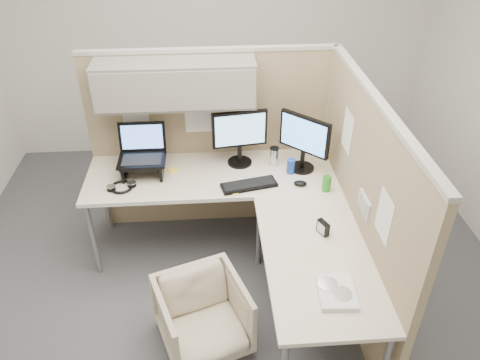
{
  "coord_description": "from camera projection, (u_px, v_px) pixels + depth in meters",
  "views": [
    {
      "loc": [
        -0.11,
        -2.59,
        2.78
      ],
      "look_at": [
        0.1,
        0.25,
        0.85
      ],
      "focal_mm": 35.0,
      "sensor_mm": 36.0,
      "label": 1
    }
  ],
  "objects": [
    {
      "name": "mouse",
      "position": [
        300.0,
        183.0,
        3.59
      ],
      "size": [
        0.11,
        0.08,
        0.04
      ],
      "primitive_type": "ellipsoid",
      "rotation": [
        0.0,
        0.0,
        -0.19
      ],
      "color": "black",
      "rests_on": "desk"
    },
    {
      "name": "desk",
      "position": [
        245.0,
        208.0,
        3.43
      ],
      "size": [
        2.0,
        1.98,
        0.73
      ],
      "color": "beige",
      "rests_on": "ground"
    },
    {
      "name": "office_chair",
      "position": [
        203.0,
        314.0,
        3.12
      ],
      "size": [
        0.7,
        0.67,
        0.57
      ],
      "primitive_type": "imported",
      "rotation": [
        0.0,
        0.0,
        0.34
      ],
      "color": "beige",
      "rests_on": "ground"
    },
    {
      "name": "sticky_note_c",
      "position": [
        174.0,
        171.0,
        3.76
      ],
      "size": [
        0.1,
        0.1,
        0.01
      ],
      "primitive_type": "cube",
      "rotation": [
        0.0,
        0.0,
        0.43
      ],
      "color": "yellow",
      "rests_on": "desk"
    },
    {
      "name": "partition_right",
      "position": [
        358.0,
        205.0,
        3.25
      ],
      "size": [
        0.07,
        2.03,
        1.63
      ],
      "color": "#9E8967",
      "rests_on": "ground"
    },
    {
      "name": "paper_stack",
      "position": [
        336.0,
        292.0,
        2.68
      ],
      "size": [
        0.23,
        0.28,
        0.03
      ],
      "rotation": [
        0.0,
        0.0,
        -0.06
      ],
      "color": "white",
      "rests_on": "desk"
    },
    {
      "name": "soda_can_silver",
      "position": [
        291.0,
        166.0,
        3.71
      ],
      "size": [
        0.07,
        0.07,
        0.12
      ],
      "primitive_type": "cylinder",
      "color": "#1E3FA5",
      "rests_on": "desk"
    },
    {
      "name": "headphones",
      "position": [
        122.0,
        187.0,
        3.55
      ],
      "size": [
        0.22,
        0.22,
        0.03
      ],
      "rotation": [
        0.0,
        0.0,
        0.26
      ],
      "color": "black",
      "rests_on": "desk"
    },
    {
      "name": "travel_mug",
      "position": [
        274.0,
        156.0,
        3.8
      ],
      "size": [
        0.07,
        0.07,
        0.16
      ],
      "color": "silver",
      "rests_on": "desk"
    },
    {
      "name": "partition_back",
      "position": [
        196.0,
        116.0,
        3.76
      ],
      "size": [
        2.0,
        0.36,
        1.63
      ],
      "color": "#9E8967",
      "rests_on": "ground"
    },
    {
      "name": "desk_clock",
      "position": [
        323.0,
        228.0,
        3.1
      ],
      "size": [
        0.07,
        0.1,
        0.1
      ],
      "rotation": [
        0.0,
        0.0,
        -1.13
      ],
      "color": "black",
      "rests_on": "desk"
    },
    {
      "name": "sticky_note_b",
      "position": [
        234.0,
        191.0,
        3.52
      ],
      "size": [
        0.09,
        0.09,
        0.01
      ],
      "primitive_type": "cube",
      "rotation": [
        0.0,
        0.0,
        -0.27
      ],
      "color": "yellow",
      "rests_on": "desk"
    },
    {
      "name": "ground",
      "position": [
        230.0,
        287.0,
        3.7
      ],
      "size": [
        4.5,
        4.5,
        0.0
      ],
      "primitive_type": "plane",
      "color": "#434349",
      "rests_on": "ground"
    },
    {
      "name": "monitor_left",
      "position": [
        240.0,
        134.0,
        3.71
      ],
      "size": [
        0.44,
        0.2,
        0.47
      ],
      "rotation": [
        0.0,
        0.0,
        0.14
      ],
      "color": "black",
      "rests_on": "desk"
    },
    {
      "name": "soda_can_green",
      "position": [
        327.0,
        184.0,
        3.51
      ],
      "size": [
        0.07,
        0.07,
        0.12
      ],
      "primitive_type": "cylinder",
      "color": "#268C1E",
      "rests_on": "desk"
    },
    {
      "name": "laptop_station",
      "position": [
        142.0,
        157.0,
        3.66
      ],
      "size": [
        0.37,
        0.31,
        0.38
      ],
      "color": "black",
      "rests_on": "desk"
    },
    {
      "name": "monitor_right",
      "position": [
        304.0,
        139.0,
        3.64
      ],
      "size": [
        0.34,
        0.33,
        0.47
      ],
      "rotation": [
        0.0,
        0.0,
        -0.78
      ],
      "color": "black",
      "rests_on": "desk"
    },
    {
      "name": "keyboard",
      "position": [
        249.0,
        185.0,
        3.58
      ],
      "size": [
        0.45,
        0.23,
        0.02
      ],
      "primitive_type": "cube",
      "rotation": [
        0.0,
        0.0,
        0.21
      ],
      "color": "black",
      "rests_on": "desk"
    }
  ]
}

